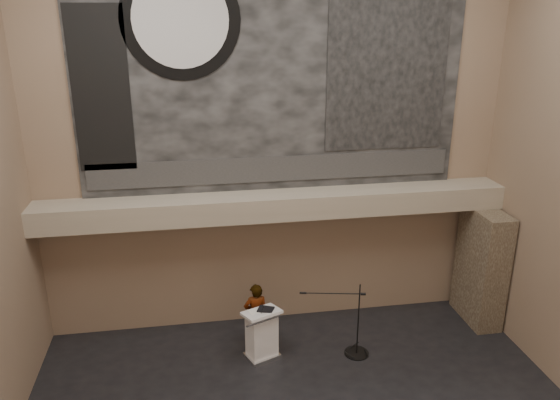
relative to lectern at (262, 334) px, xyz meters
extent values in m
cube|color=#836A53|center=(0.51, 1.55, 3.70)|extent=(10.00, 0.02, 8.50)
cube|color=#836A53|center=(0.51, -6.45, 3.70)|extent=(10.00, 0.02, 8.50)
cube|color=gray|center=(0.51, 1.15, 2.40)|extent=(10.00, 0.80, 0.50)
cylinder|color=#B2893D|center=(-1.09, 1.10, 2.12)|extent=(0.04, 0.04, 0.06)
cylinder|color=#B2893D|center=(2.41, 1.10, 2.12)|extent=(0.04, 0.04, 0.06)
cube|color=black|center=(0.51, 1.52, 5.15)|extent=(8.00, 0.05, 5.00)
cube|color=#2B2B2B|center=(0.51, 1.48, 3.10)|extent=(7.76, 0.02, 0.55)
cylinder|color=black|center=(-1.29, 1.48, 6.15)|extent=(2.30, 0.02, 2.30)
cylinder|color=silver|center=(-1.29, 1.46, 6.15)|extent=(1.84, 0.02, 1.84)
cube|color=black|center=(2.91, 1.48, 5.25)|extent=(2.60, 0.02, 3.60)
cube|color=black|center=(-2.89, 1.48, 4.85)|extent=(1.10, 0.02, 3.20)
cube|color=#46392B|center=(5.16, 0.70, 0.80)|extent=(0.60, 1.40, 2.70)
cube|color=silver|center=(0.00, 0.00, -0.51)|extent=(0.79, 0.71, 0.08)
cube|color=white|center=(0.00, 0.00, 0.01)|extent=(0.68, 0.58, 0.96)
cube|color=white|center=(0.00, -0.02, 0.52)|extent=(0.87, 0.76, 0.13)
cube|color=black|center=(0.09, 0.01, 0.56)|extent=(0.39, 0.36, 0.04)
cube|color=white|center=(-0.13, -0.03, 0.55)|extent=(0.33, 0.38, 0.00)
imported|color=beige|center=(-0.06, 0.50, 0.17)|extent=(0.55, 0.39, 1.44)
cylinder|color=black|center=(1.99, -0.21, -0.54)|extent=(0.52, 0.52, 0.02)
cylinder|color=black|center=(1.99, -0.21, 0.27)|extent=(0.03, 0.03, 1.64)
cylinder|color=black|center=(1.42, -0.10, 0.87)|extent=(1.26, 0.28, 0.02)
camera|label=1|loc=(-1.23, -9.61, 6.35)|focal=35.00mm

